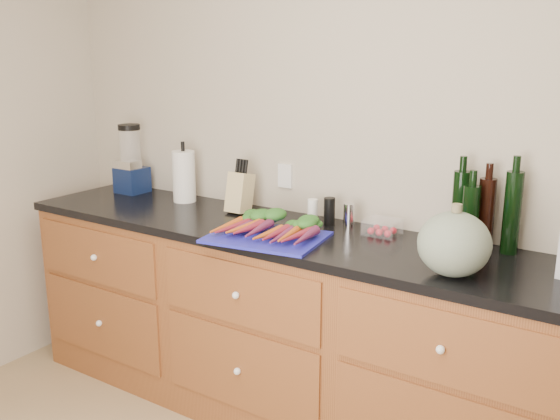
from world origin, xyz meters
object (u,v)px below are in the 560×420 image
Objects in this scene: tomato_box at (382,227)px; squash at (454,244)px; blender_appliance at (131,163)px; paper_towel at (184,176)px; cutting_board at (267,237)px; knife_block at (240,193)px; carrots at (272,228)px.

squash is at bearing -37.53° from tomato_box.
paper_towel is at bearing 0.30° from blender_appliance.
cutting_board is 1.77× the size of paper_towel.
blender_appliance reaches higher than knife_block.
cutting_board is 2.43× the size of knife_block.
squash is 1.75× the size of tomato_box.
squash reaches higher than carrots.
tomato_box reaches higher than cutting_board.
squash is (0.82, 0.00, 0.11)m from cutting_board.
knife_block is at bearing 141.02° from cutting_board.
knife_block reaches higher than carrots.
paper_towel reaches higher than carrots.
squash is 2.01m from blender_appliance.
squash is 0.54m from tomato_box.
carrots is 0.81m from paper_towel.
blender_appliance is 2.58× the size of tomato_box.
blender_appliance is 1.56m from tomato_box.
tomato_box is at bearing 0.45° from blender_appliance.
carrots is at bearing -143.90° from tomato_box.
squash reaches higher than tomato_box.
paper_towel is at bearing 159.93° from carrots.
paper_towel reaches higher than knife_block.
paper_towel is 0.39m from knife_block.
knife_block is at bearing 145.21° from carrots.
tomato_box is at bearing 0.50° from paper_towel.
blender_appliance is at bearing 164.65° from cutting_board.
carrots is at bearing 90.00° from cutting_board.
carrots is at bearing -20.07° from paper_towel.
cutting_board is 0.52m from tomato_box.
tomato_box is at bearing 142.47° from squash.
tomato_box is (0.39, 0.29, -0.00)m from carrots.
carrots is 0.49m from tomato_box.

